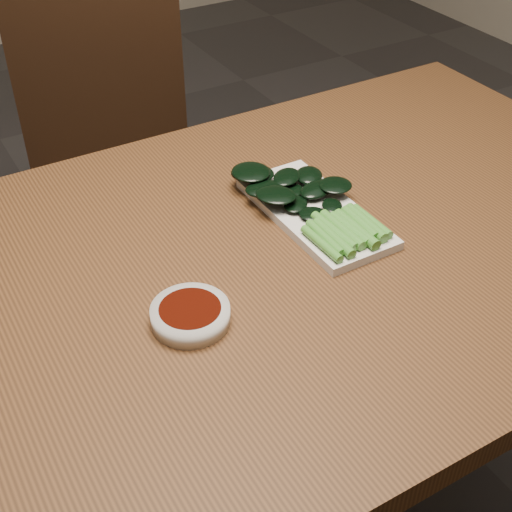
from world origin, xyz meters
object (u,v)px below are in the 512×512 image
Objects in this scene: gai_lan at (306,201)px; table at (252,297)px; sauce_bowl at (190,315)px; serving_plate at (315,213)px; chair_far at (113,177)px.

table is at bearing -156.73° from gai_lan.
serving_plate is at bearing 23.38° from sauce_bowl.
sauce_bowl is at bearing -84.14° from chair_far.
table is 5.22× the size of serving_plate.
gai_lan is (0.26, 0.13, 0.01)m from sauce_bowl.
chair_far is 0.74m from gai_lan.
sauce_bowl is 0.29m from gai_lan.
sauce_bowl is (-0.13, -0.07, 0.08)m from table.
gai_lan is at bearing 23.27° from table.
gai_lan is (0.13, 0.05, 0.10)m from table.
table is 0.17m from gai_lan.
gai_lan is (0.08, -0.67, 0.29)m from chair_far.
sauce_bowl is at bearing -151.09° from table.
serving_plate is 0.02m from gai_lan.
gai_lan is at bearing 26.21° from sauce_bowl.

